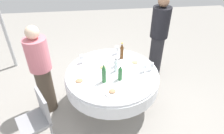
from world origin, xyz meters
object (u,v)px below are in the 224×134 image
at_px(dining_table, 112,79).
at_px(wine_glass_west, 117,49).
at_px(bottle_green_near, 120,73).
at_px(plate_rear, 135,63).
at_px(plate_outer, 79,81).
at_px(bottle_brown_right, 122,51).
at_px(wine_glass_left, 152,65).
at_px(person_north, 158,38).
at_px(chair_left, 38,116).
at_px(person_front, 41,70).
at_px(wine_glass_far, 82,57).
at_px(bottle_clear_north, 116,65).
at_px(plate_inner, 103,68).
at_px(wine_glass_right, 115,62).
at_px(plate_far, 112,92).
at_px(wine_glass_south, 145,66).
at_px(bottle_green_front, 104,74).

bearing_deg(dining_table, wine_glass_west, -105.05).
relative_size(bottle_green_near, wine_glass_west, 1.66).
bearing_deg(plate_rear, bottle_green_near, 51.98).
bearing_deg(plate_outer, bottle_brown_right, -141.32).
xyz_separation_m(wine_glass_left, person_north, (-0.36, -0.83, 0.05)).
relative_size(dining_table, wine_glass_left, 10.69).
bearing_deg(chair_left, plate_rear, -90.58).
bearing_deg(person_front, dining_table, -90.00).
bearing_deg(wine_glass_far, bottle_green_near, 137.79).
relative_size(bottle_clear_north, plate_outer, 0.95).
bearing_deg(dining_table, plate_rear, -153.42).
relative_size(wine_glass_left, plate_inner, 0.60).
bearing_deg(plate_inner, bottle_clear_north, 153.68).
bearing_deg(chair_left, bottle_clear_north, -90.46).
distance_m(bottle_clear_north, chair_left, 1.36).
distance_m(bottle_green_near, bottle_brown_right, 0.60).
relative_size(wine_glass_right, plate_outer, 0.58).
height_order(dining_table, bottle_brown_right, bottle_brown_right).
xyz_separation_m(dining_table, plate_rear, (-0.42, -0.21, 0.16)).
bearing_deg(chair_left, wine_glass_left, -100.06).
bearing_deg(bottle_green_near, wine_glass_west, -93.59).
xyz_separation_m(plate_outer, person_north, (-1.51, -1.00, 0.14)).
bearing_deg(chair_left, dining_table, -90.00).
height_order(dining_table, wine_glass_left, wine_glass_left).
distance_m(bottle_clear_north, plate_far, 0.53).
distance_m(plate_inner, person_north, 1.33).
distance_m(wine_glass_right, person_front, 1.18).
xyz_separation_m(bottle_green_near, wine_glass_south, (-0.42, -0.15, -0.01)).
distance_m(wine_glass_left, plate_outer, 1.18).
height_order(wine_glass_far, plate_outer, wine_glass_far).
xyz_separation_m(bottle_brown_right, chair_left, (1.32, 1.00, -0.36)).
bearing_deg(bottle_green_front, plate_inner, -91.81).
bearing_deg(plate_inner, wine_glass_far, -31.20).
bearing_deg(plate_rear, plate_inner, 9.14).
distance_m(bottle_green_near, person_north, 1.35).
height_order(bottle_green_front, bottle_green_near, bottle_green_front).
distance_m(bottle_green_front, bottle_clear_north, 0.33).
relative_size(bottle_clear_north, chair_left, 0.27).
bearing_deg(wine_glass_south, bottle_clear_north, -8.29).
bearing_deg(bottle_green_near, plate_far, 62.00).
height_order(plate_far, person_north, person_north).
distance_m(bottle_clear_north, wine_glass_far, 0.62).
relative_size(wine_glass_left, wine_glass_south, 0.96).
bearing_deg(plate_inner, wine_glass_west, -123.18).
bearing_deg(plate_outer, plate_inner, -140.71).
relative_size(wine_glass_right, plate_far, 0.64).
bearing_deg(plate_inner, wine_glass_south, 165.86).
distance_m(bottle_brown_right, plate_far, 0.93).
distance_m(dining_table, person_front, 1.13).
relative_size(wine_glass_south, plate_far, 0.66).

